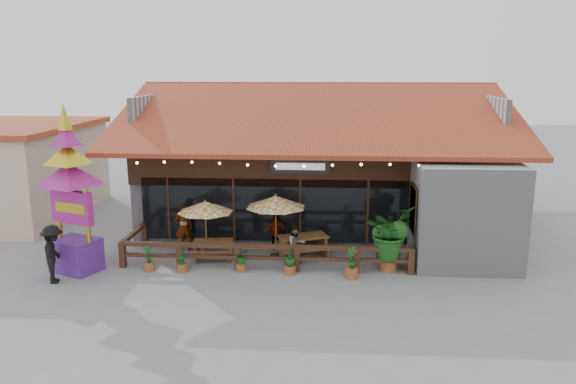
# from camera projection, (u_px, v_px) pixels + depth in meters

# --- Properties ---
(ground) EXTENTS (100.00, 100.00, 0.00)m
(ground) POSITION_uv_depth(u_px,v_px,m) (312.00, 266.00, 19.41)
(ground) COLOR gray
(ground) RESTS_ON ground
(restaurant_building) EXTENTS (15.50, 14.73, 6.09)m
(restaurant_building) POSITION_uv_depth(u_px,v_px,m) (322.00, 170.00, 25.34)
(restaurant_building) COLOR #ABABB0
(restaurant_building) RESTS_ON ground
(patio_railing) EXTENTS (10.00, 2.60, 0.92)m
(patio_railing) POSITION_uv_depth(u_px,v_px,m) (246.00, 251.00, 19.17)
(patio_railing) COLOR #462719
(patio_railing) RESTS_ON ground
(umbrella_left) EXTENTS (2.57, 2.57, 2.15)m
(umbrella_left) POSITION_uv_depth(u_px,v_px,m) (205.00, 207.00, 19.96)
(umbrella_left) COLOR brown
(umbrella_left) RESTS_ON ground
(umbrella_right) EXTENTS (2.83, 2.83, 2.33)m
(umbrella_right) POSITION_uv_depth(u_px,v_px,m) (276.00, 202.00, 20.05)
(umbrella_right) COLOR brown
(umbrella_right) RESTS_ON ground
(picnic_table_left) EXTENTS (1.55, 1.38, 0.68)m
(picnic_table_left) POSITION_uv_depth(u_px,v_px,m) (214.00, 246.00, 20.12)
(picnic_table_left) COLOR brown
(picnic_table_left) RESTS_ON ground
(picnic_table_right) EXTENTS (2.16, 2.03, 0.83)m
(picnic_table_right) POSITION_uv_depth(u_px,v_px,m) (303.00, 243.00, 20.19)
(picnic_table_right) COLOR brown
(picnic_table_right) RESTS_ON ground
(thai_sign_tower) EXTENTS (2.90, 2.90, 6.02)m
(thai_sign_tower) POSITION_uv_depth(u_px,v_px,m) (69.00, 179.00, 18.32)
(thai_sign_tower) COLOR #552589
(thai_sign_tower) RESTS_ON ground
(tropical_plant) EXTENTS (2.16, 2.17, 2.27)m
(tropical_plant) POSITION_uv_depth(u_px,v_px,m) (389.00, 233.00, 18.78)
(tropical_plant) COLOR brown
(tropical_plant) RESTS_ON ground
(diner_a) EXTENTS (0.77, 0.63, 1.81)m
(diner_a) POSITION_uv_depth(u_px,v_px,m) (184.00, 227.00, 20.93)
(diner_a) COLOR #391F12
(diner_a) RESTS_ON ground
(diner_b) EXTENTS (0.88, 0.84, 1.44)m
(diner_b) POSITION_uv_depth(u_px,v_px,m) (296.00, 245.00, 19.45)
(diner_b) COLOR #391F12
(diner_b) RESTS_ON ground
(diner_c) EXTENTS (0.87, 0.46, 1.42)m
(diner_c) POSITION_uv_depth(u_px,v_px,m) (276.00, 232.00, 21.04)
(diner_c) COLOR #391F12
(diner_c) RESTS_ON ground
(pedestrian) EXTENTS (1.06, 1.39, 1.90)m
(pedestrian) POSITION_uv_depth(u_px,v_px,m) (53.00, 254.00, 17.80)
(pedestrian) COLOR black
(pedestrian) RESTS_ON ground
(planter_a) EXTENTS (0.37, 0.36, 0.89)m
(planter_a) POSITION_uv_depth(u_px,v_px,m) (149.00, 260.00, 18.91)
(planter_a) COLOR brown
(planter_a) RESTS_ON ground
(planter_b) EXTENTS (0.36, 0.39, 0.88)m
(planter_b) POSITION_uv_depth(u_px,v_px,m) (182.00, 260.00, 18.84)
(planter_b) COLOR brown
(planter_b) RESTS_ON ground
(planter_c) EXTENTS (0.60, 0.54, 0.86)m
(planter_c) POSITION_uv_depth(u_px,v_px,m) (241.00, 258.00, 18.83)
(planter_c) COLOR brown
(planter_c) RESTS_ON ground
(planter_d) EXTENTS (0.49, 0.49, 0.92)m
(planter_d) POSITION_uv_depth(u_px,v_px,m) (290.00, 262.00, 18.59)
(planter_d) COLOR brown
(planter_d) RESTS_ON ground
(planter_e) EXTENTS (0.46, 0.44, 1.08)m
(planter_e) POSITION_uv_depth(u_px,v_px,m) (352.00, 265.00, 18.24)
(planter_e) COLOR brown
(planter_e) RESTS_ON ground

